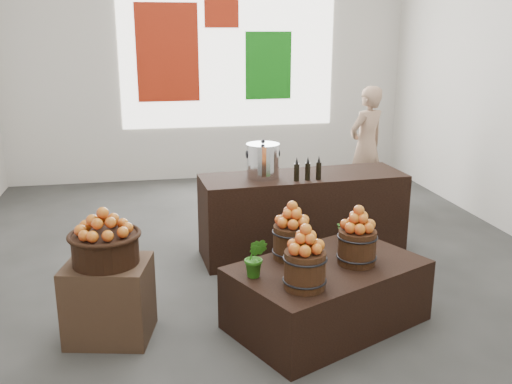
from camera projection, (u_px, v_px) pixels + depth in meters
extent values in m
plane|color=#3A3A38|center=(253.00, 264.00, 5.62)|extent=(7.00, 7.00, 0.00)
cube|color=beige|center=(208.00, 45.00, 8.38)|extent=(6.00, 0.04, 4.00)
cube|color=white|center=(229.00, 45.00, 8.41)|extent=(3.20, 0.02, 2.40)
cube|color=#991F0B|center=(167.00, 53.00, 8.26)|extent=(0.90, 0.04, 1.40)
cube|color=#116D11|center=(268.00, 66.00, 8.60)|extent=(0.70, 0.04, 1.00)
cube|color=#991F0B|center=(221.00, 10.00, 8.25)|extent=(0.50, 0.04, 0.50)
cube|color=#463021|center=(109.00, 300.00, 4.22)|extent=(0.69, 0.61, 0.60)
cylinder|color=black|center=(105.00, 249.00, 4.11)|extent=(0.48, 0.48, 0.22)
cube|color=black|center=(327.00, 294.00, 4.42)|extent=(1.68, 1.41, 0.50)
cylinder|color=#3A1C0F|center=(305.00, 270.00, 3.93)|extent=(0.29, 0.29, 0.27)
cylinder|color=#3A1C0F|center=(357.00, 247.00, 4.33)|extent=(0.29, 0.29, 0.27)
cylinder|color=#3A1C0F|center=(292.00, 242.00, 4.44)|extent=(0.29, 0.29, 0.27)
imported|color=#246314|center=(349.00, 231.00, 4.71)|extent=(0.26, 0.24, 0.25)
imported|color=#246314|center=(256.00, 257.00, 4.09)|extent=(0.21, 0.19, 0.30)
cube|color=black|center=(302.00, 215.00, 5.78)|extent=(2.07, 0.77, 0.83)
cylinder|color=silver|center=(263.00, 162.00, 5.53)|extent=(0.32, 0.32, 0.32)
imported|color=#A07C62|center=(366.00, 146.00, 7.39)|extent=(0.67, 0.58, 1.54)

